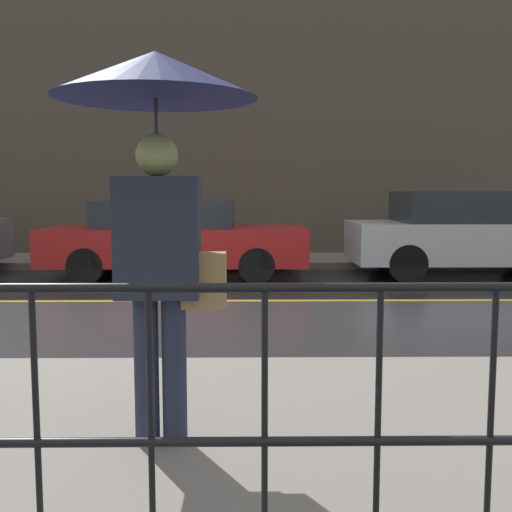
{
  "coord_description": "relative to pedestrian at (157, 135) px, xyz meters",
  "views": [
    {
      "loc": [
        0.77,
        -8.24,
        1.51
      ],
      "look_at": [
        0.83,
        -3.29,
        0.98
      ],
      "focal_mm": 42.0,
      "sensor_mm": 36.0,
      "label": 1
    }
  ],
  "objects": [
    {
      "name": "pedestrian",
      "position": [
        0.0,
        0.0,
        0.0
      ],
      "size": [
        1.07,
        1.07,
        2.1
      ],
      "color": "#23283D",
      "rests_on": "sidewalk_near"
    },
    {
      "name": "sidewalk_near",
      "position": [
        -0.29,
        0.17,
        -1.74
      ],
      "size": [
        28.0,
        3.02,
        0.13
      ],
      "color": "slate",
      "rests_on": "ground_plane"
    },
    {
      "name": "car_red",
      "position": [
        -0.84,
        7.43,
        -1.1
      ],
      "size": [
        4.53,
        1.9,
        1.36
      ],
      "color": "maroon",
      "rests_on": "ground_plane"
    },
    {
      "name": "railing_foreground",
      "position": [
        -0.29,
        -1.09,
        -1.0
      ],
      "size": [
        12.0,
        0.04,
        1.05
      ],
      "color": "black",
      "rests_on": "sidewalk_near"
    },
    {
      "name": "ground_plane",
      "position": [
        -0.29,
        5.05,
        -1.81
      ],
      "size": [
        80.0,
        80.0,
        0.0
      ],
      "primitive_type": "plane",
      "color": "#262628"
    },
    {
      "name": "sidewalk_far",
      "position": [
        -0.29,
        9.43,
        -1.74
      ],
      "size": [
        28.0,
        2.03,
        0.13
      ],
      "color": "slate",
      "rests_on": "ground_plane"
    },
    {
      "name": "building_storefront",
      "position": [
        -0.29,
        10.6,
        1.35
      ],
      "size": [
        28.0,
        0.3,
        6.32
      ],
      "color": "#4C4238",
      "rests_on": "ground_plane"
    },
    {
      "name": "car_silver",
      "position": [
        4.37,
        7.43,
        -1.03
      ],
      "size": [
        4.18,
        1.79,
        1.52
      ],
      "color": "#B2B5BA",
      "rests_on": "ground_plane"
    },
    {
      "name": "lane_marking",
      "position": [
        -0.29,
        5.05,
        -1.8
      ],
      "size": [
        25.2,
        0.12,
        0.01
      ],
      "color": "gold",
      "rests_on": "ground_plane"
    }
  ]
}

